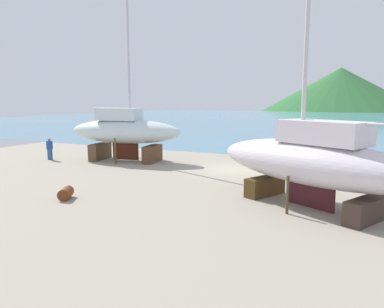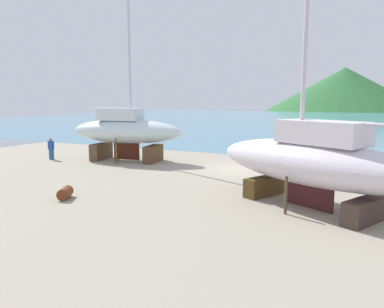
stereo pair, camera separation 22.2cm
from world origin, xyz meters
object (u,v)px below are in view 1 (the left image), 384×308
at_px(sailboat_large_starboard, 312,161).
at_px(barrel_tipped_left, 66,193).
at_px(sailboat_far_slipway, 125,131).
at_px(worker, 50,149).

height_order(sailboat_large_starboard, barrel_tipped_left, sailboat_large_starboard).
relative_size(sailboat_far_slipway, worker, 8.61).
height_order(sailboat_far_slipway, sailboat_large_starboard, sailboat_far_slipway).
relative_size(sailboat_large_starboard, barrel_tipped_left, 15.75).
relative_size(sailboat_far_slipway, sailboat_large_starboard, 1.01).
relative_size(worker, barrel_tipped_left, 1.84).
bearing_deg(sailboat_far_slipway, worker, -167.50).
bearing_deg(sailboat_large_starboard, barrel_tipped_left, 45.13).
bearing_deg(barrel_tipped_left, worker, 139.52).
xyz_separation_m(sailboat_large_starboard, worker, (-19.76, 4.52, -1.16)).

